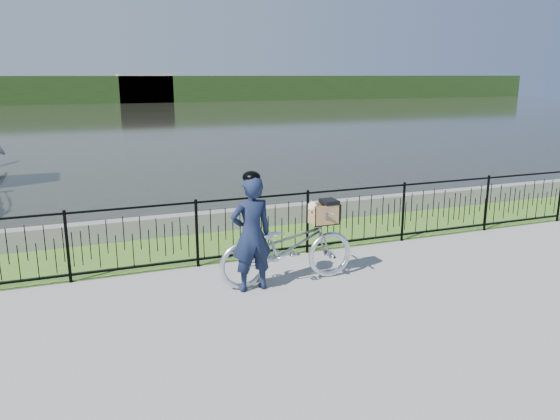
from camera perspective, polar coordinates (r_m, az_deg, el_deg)
name	(u,v)px	position (r m, az deg, el deg)	size (l,w,h in m)	color
ground	(290,292)	(8.13, 1.00, -8.60)	(120.00, 120.00, 0.00)	gray
grass_strip	(238,243)	(10.44, -4.43, -3.45)	(60.00, 2.00, 0.01)	#457123
water	(110,121)	(40.17, -17.39, 8.87)	(120.00, 120.00, 0.00)	black
quay_wall	(223,220)	(11.31, -5.93, -1.08)	(60.00, 0.30, 0.40)	slate
fence	(254,227)	(9.36, -2.70, -1.83)	(14.00, 0.06, 1.15)	black
far_treeline	(89,89)	(67.03, -19.30, 11.81)	(120.00, 6.00, 3.00)	#213B16
far_building_right	(145,88)	(66.06, -13.93, 12.24)	(6.00, 3.00, 3.20)	#A29582
bicycle_rig	(288,246)	(8.33, 0.84, -3.82)	(2.16, 0.75, 1.27)	silver
cyclist	(251,233)	(7.96, -3.02, -2.38)	(0.65, 0.45, 1.79)	#131C36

